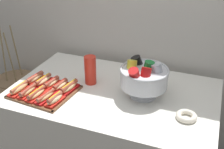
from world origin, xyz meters
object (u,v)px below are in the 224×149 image
serving_tray (45,92)px  hot_dog_8 (60,86)px  hot_dog_9 (69,87)px  hot_dog_3 (46,97)px  hot_dog_6 (43,81)px  hot_dog_4 (55,99)px  hot_dog_7 (52,83)px  hot_dog_5 (35,78)px  punch_bowl (144,77)px  buffet_table (113,132)px  floor_vase (20,102)px  hot_dog_1 (28,91)px  hot_dog_0 (19,89)px  hot_dog_2 (37,94)px  donut (186,116)px  cup_stack (90,70)px

serving_tray → hot_dog_8: 0.12m
serving_tray → hot_dog_9: (0.16, 0.07, 0.03)m
hot_dog_3 → hot_dog_6: hot_dog_6 is taller
hot_dog_4 → hot_dog_7: hot_dog_4 is taller
hot_dog_5 → hot_dog_6: size_ratio=1.03×
hot_dog_9 → punch_bowl: size_ratio=0.58×
buffet_table → punch_bowl: bearing=3.6°
floor_vase → hot_dog_6: (0.59, -0.38, 0.56)m
hot_dog_1 → hot_dog_0: bearing=174.9°
hot_dog_2 → hot_dog_9: bearing=42.6°
floor_vase → hot_dog_0: (0.51, -0.54, 0.56)m
buffet_table → donut: size_ratio=11.15×
floor_vase → hot_dog_2: size_ratio=5.79×
hot_dog_6 → cup_stack: 0.35m
hot_dog_0 → hot_dog_1: (0.07, -0.01, -0.00)m
hot_dog_4 → hot_dog_6: hot_dog_4 is taller
hot_dog_9 → cup_stack: 0.20m
floor_vase → hot_dog_5: size_ratio=5.65×
donut → buffet_table: bearing=164.9°
buffet_table → hot_dog_4: (-0.30, -0.29, 0.41)m
hot_dog_9 → donut: (0.81, -0.02, -0.02)m
buffet_table → hot_dog_1: hot_dog_1 is taller
hot_dog_3 → hot_dog_4: (0.07, -0.01, 0.00)m
hot_dog_6 → hot_dog_4: bearing=-41.3°
punch_bowl → cup_stack: punch_bowl is taller
hot_dog_1 → hot_dog_8: hot_dog_1 is taller
hot_dog_7 → hot_dog_2: bearing=-95.1°
buffet_table → hot_dog_6: hot_dog_6 is taller
floor_vase → hot_dog_6: size_ratio=5.80×
cup_stack → hot_dog_3: bearing=-118.0°
hot_dog_5 → serving_tray: bearing=-33.9°
hot_dog_4 → punch_bowl: (0.51, 0.30, 0.11)m
hot_dog_0 → hot_dog_3: hot_dog_0 is taller
punch_bowl → buffet_table: bearing=-176.4°
floor_vase → hot_dog_6: 0.90m
hot_dog_0 → hot_dog_3: size_ratio=1.06×
serving_tray → cup_stack: size_ratio=2.04×
cup_stack → hot_dog_7: bearing=-146.0°
hot_dog_7 → hot_dog_8: 0.08m
hot_dog_8 → donut: 0.88m
hot_dog_4 → hot_dog_6: size_ratio=0.90×
buffet_table → hot_dog_4: bearing=-135.8°
hot_dog_5 → donut: bearing=-2.3°
hot_dog_5 → cup_stack: bearing=20.7°
hot_dog_2 → hot_dog_8: size_ratio=1.07×
hot_dog_0 → hot_dog_1: bearing=-5.1°
hot_dog_2 → serving_tray: bearing=84.9°
hot_dog_3 → hot_dog_4: hot_dog_4 is taller
hot_dog_9 → buffet_table: bearing=23.8°
hot_dog_8 → donut: (0.88, -0.02, -0.02)m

